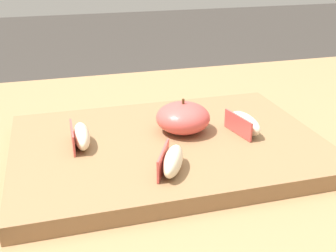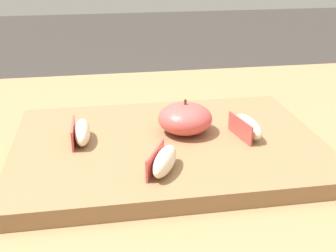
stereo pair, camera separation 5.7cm
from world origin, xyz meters
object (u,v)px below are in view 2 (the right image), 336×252
(cutting_board, at_px, (168,147))
(apple_wedge_near_knife, at_px, (81,134))
(apple_wedge_left, at_px, (247,127))
(apple_wedge_front, at_px, (164,161))
(apple_half_skin_up, at_px, (185,118))

(cutting_board, bearing_deg, apple_wedge_near_knife, 176.25)
(cutting_board, bearing_deg, apple_wedge_left, -3.82)
(apple_wedge_front, bearing_deg, apple_half_skin_up, 66.28)
(cutting_board, xyz_separation_m, apple_half_skin_up, (0.03, 0.02, 0.03))
(cutting_board, xyz_separation_m, apple_wedge_left, (0.11, -0.01, 0.02))
(cutting_board, distance_m, apple_wedge_left, 0.11)
(apple_wedge_left, relative_size, apple_wedge_near_knife, 1.04)
(apple_half_skin_up, distance_m, apple_wedge_left, 0.09)
(apple_wedge_near_knife, bearing_deg, apple_wedge_front, -44.05)
(apple_wedge_near_knife, bearing_deg, apple_half_skin_up, 5.23)
(cutting_board, height_order, apple_half_skin_up, apple_half_skin_up)
(apple_half_skin_up, distance_m, apple_wedge_near_knife, 0.14)
(apple_half_skin_up, height_order, apple_wedge_front, apple_half_skin_up)
(apple_half_skin_up, height_order, apple_wedge_left, apple_half_skin_up)
(cutting_board, height_order, apple_wedge_front, apple_wedge_front)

